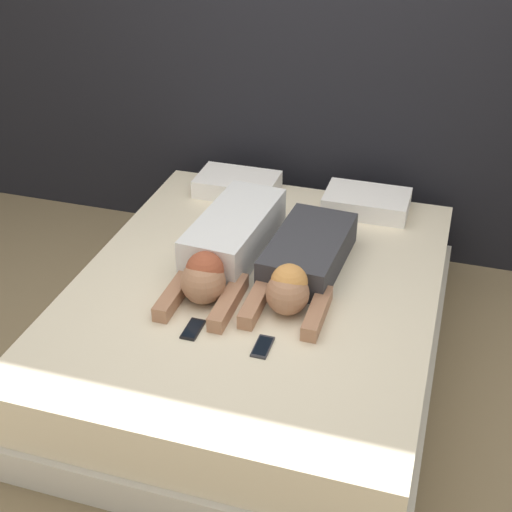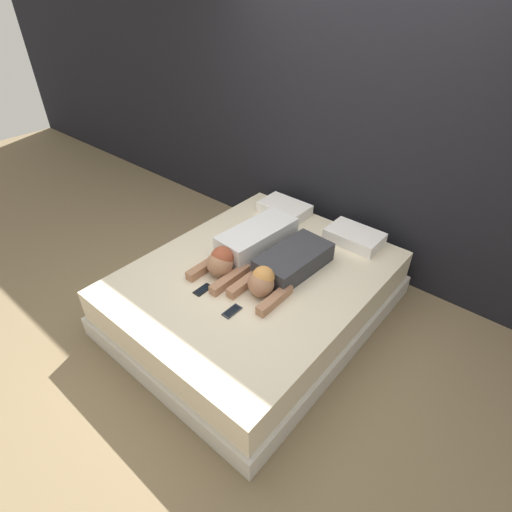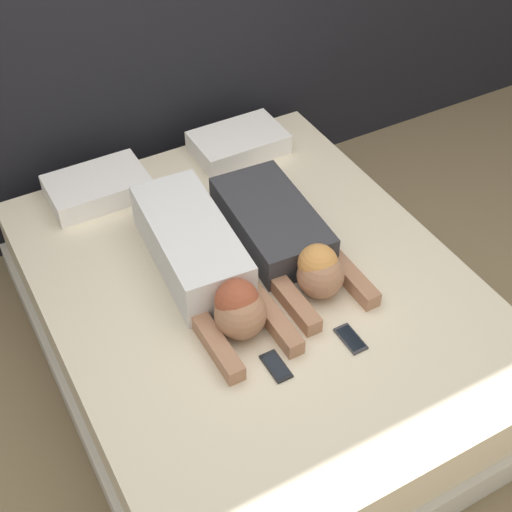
{
  "view_description": "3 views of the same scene",
  "coord_description": "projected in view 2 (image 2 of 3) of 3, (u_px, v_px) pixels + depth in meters",
  "views": [
    {
      "loc": [
        0.83,
        -2.7,
        2.36
      ],
      "look_at": [
        0.0,
        0.0,
        0.6
      ],
      "focal_mm": 50.0,
      "sensor_mm": 36.0,
      "label": 1
    },
    {
      "loc": [
        1.61,
        -1.89,
        2.42
      ],
      "look_at": [
        0.0,
        0.0,
        0.6
      ],
      "focal_mm": 28.0,
      "sensor_mm": 36.0,
      "label": 2
    },
    {
      "loc": [
        -1.03,
        -1.85,
        2.62
      ],
      "look_at": [
        0.0,
        0.0,
        0.6
      ],
      "focal_mm": 50.0,
      "sensor_mm": 36.0,
      "label": 3
    }
  ],
  "objects": [
    {
      "name": "ground_plane",
      "position": [
        256.0,
        312.0,
        3.44
      ],
      "size": [
        12.0,
        12.0,
        0.0
      ],
      "primitive_type": "plane",
      "color": "#7F6B4C"
    },
    {
      "name": "wall_back",
      "position": [
        349.0,
        126.0,
        3.43
      ],
      "size": [
        12.0,
        0.06,
        2.6
      ],
      "color": "black",
      "rests_on": "ground_plane"
    },
    {
      "name": "bed",
      "position": [
        256.0,
        293.0,
        3.31
      ],
      "size": [
        1.76,
        2.18,
        0.45
      ],
      "color": "beige",
      "rests_on": "ground_plane"
    },
    {
      "name": "pillow_head_left",
      "position": [
        285.0,
        209.0,
        3.88
      ],
      "size": [
        0.47,
        0.3,
        0.11
      ],
      "color": "white",
      "rests_on": "bed"
    },
    {
      "name": "pillow_head_right",
      "position": [
        354.0,
        237.0,
        3.48
      ],
      "size": [
        0.47,
        0.3,
        0.11
      ],
      "color": "white",
      "rests_on": "bed"
    },
    {
      "name": "person_left",
      "position": [
        248.0,
        245.0,
        3.27
      ],
      "size": [
        0.35,
        1.03,
        0.24
      ],
      "color": "silver",
      "rests_on": "bed"
    },
    {
      "name": "person_right",
      "position": [
        284.0,
        267.0,
        3.07
      ],
      "size": [
        0.37,
        0.92,
        0.23
      ],
      "color": "#333338",
      "rests_on": "bed"
    },
    {
      "name": "cell_phone_left",
      "position": [
        203.0,
        290.0,
        2.98
      ],
      "size": [
        0.07,
        0.15,
        0.01
      ],
      "color": "black",
      "rests_on": "bed"
    },
    {
      "name": "cell_phone_right",
      "position": [
        232.0,
        311.0,
        2.8
      ],
      "size": [
        0.07,
        0.15,
        0.01
      ],
      "color": "#2D2D33",
      "rests_on": "bed"
    }
  ]
}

